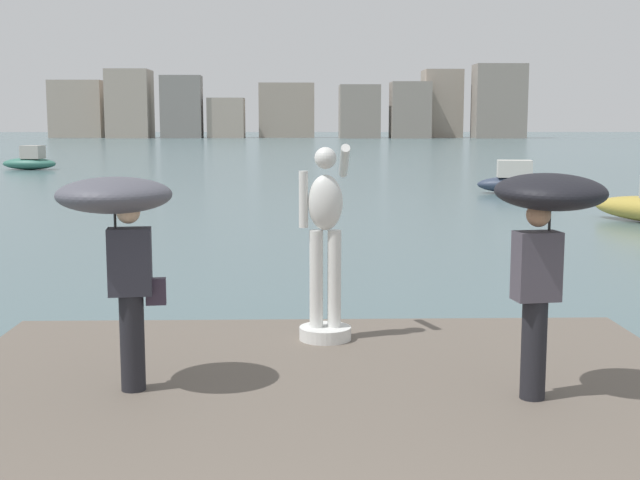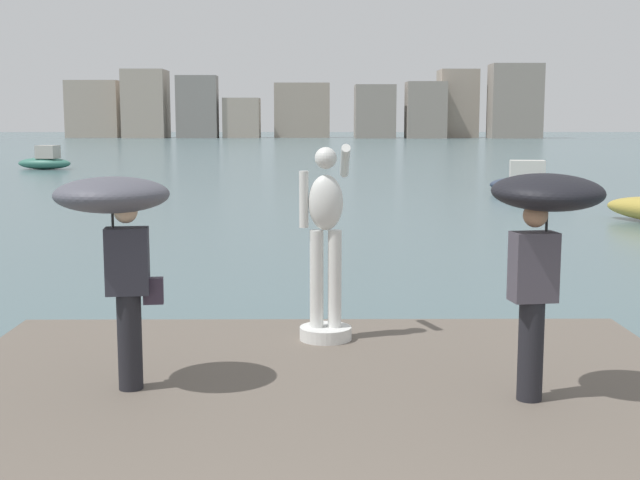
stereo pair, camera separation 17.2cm
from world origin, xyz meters
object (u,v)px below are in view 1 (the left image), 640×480
Objects in this scene: statue_white_figure at (325,253)px; onlooker_right at (546,220)px; boat_far at (519,181)px; onlooker_left at (119,219)px; boat_mid at (30,161)px.

statue_white_figure reaches higher than onlooker_right.
onlooker_left is at bearing -111.86° from boat_far.
boat_mid is 30.35m from boat_far.
onlooker_left reaches higher than boat_mid.
boat_far is (6.64, 26.15, -1.48)m from onlooker_right.
boat_mid is (-16.21, 41.74, -0.87)m from statue_white_figure.
onlooker_right is at bearing -104.25° from boat_far.
onlooker_left is at bearing -137.14° from statue_white_figure.
statue_white_figure is at bearing -109.39° from boat_far.
onlooker_right is at bearing -4.78° from onlooker_left.
onlooker_right is at bearing -48.33° from statue_white_figure.
statue_white_figure is 25.55m from boat_far.
statue_white_figure reaches higher than boat_mid.
onlooker_left is 0.97× the size of onlooker_right.
statue_white_figure is at bearing 131.67° from onlooker_right.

